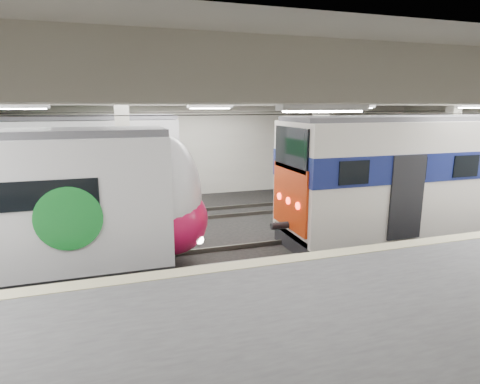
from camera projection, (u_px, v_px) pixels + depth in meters
name	position (u px, v px, depth m)	size (l,w,h in m)	color
station_hall	(243.00, 170.00, 11.08)	(36.00, 24.00, 5.75)	black
older_rer	(453.00, 173.00, 15.64)	(14.07, 3.10, 4.61)	beige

